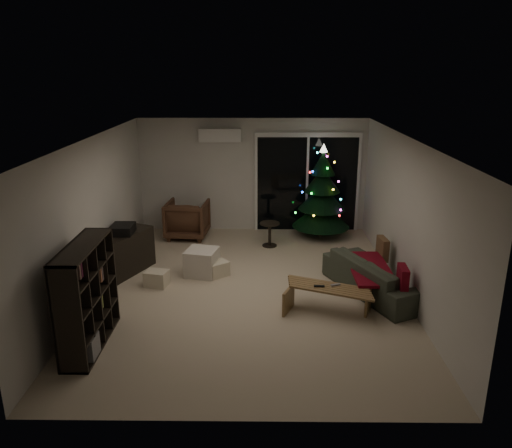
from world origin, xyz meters
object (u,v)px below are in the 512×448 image
Objects in this scene: sofa at (375,276)px; armchair at (187,219)px; coffee_table at (329,299)px; christmas_tree at (322,191)px; bookshelf at (74,296)px; media_cabinet at (125,253)px.

armchair is at bearing 26.57° from sofa.
christmas_tree reaches higher than coffee_table.
bookshelf is 1.18× the size of media_cabinet.
sofa is at bearing -78.82° from christmas_tree.
coffee_table is at bearing 132.36° from armchair.
bookshelf reaches higher than armchair.
coffee_table is at bearing 103.62° from sofa.
armchair is (0.84, 1.99, 0.03)m from media_cabinet.
coffee_table is (2.62, -3.43, -0.20)m from armchair.
bookshelf is 1.60× the size of armchair.
coffee_table is (3.46, 0.97, -0.50)m from bookshelf.
media_cabinet is 0.94× the size of coffee_table.
armchair is at bearing -178.11° from christmas_tree.
armchair is 2.96m from christmas_tree.
sofa is at bearing 60.90° from coffee_table.
media_cabinet is at bearing 179.79° from coffee_table.
coffee_table is (3.46, -1.45, -0.17)m from media_cabinet.
christmas_tree reaches higher than armchair.
sofa is (3.46, -2.77, -0.11)m from armchair.
coffee_table is at bearing 1.29° from media_cabinet.
bookshelf is at bearing 84.25° from armchair.
media_cabinet is at bearing 72.11° from armchair.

